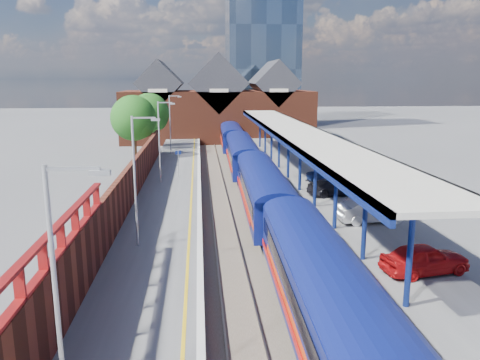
# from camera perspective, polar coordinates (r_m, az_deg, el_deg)

# --- Properties ---
(ground) EXTENTS (240.00, 240.00, 0.00)m
(ground) POSITION_cam_1_polar(r_m,az_deg,el_deg) (49.57, -1.37, 0.74)
(ground) COLOR #5B5B5E
(ground) RESTS_ON ground
(ballast_bed) EXTENTS (6.00, 76.00, 0.06)m
(ballast_bed) POSITION_cam_1_polar(r_m,az_deg,el_deg) (39.83, -0.44, -2.06)
(ballast_bed) COLOR #473D33
(ballast_bed) RESTS_ON ground
(rails) EXTENTS (4.51, 76.00, 0.14)m
(rails) POSITION_cam_1_polar(r_m,az_deg,el_deg) (39.81, -0.44, -1.94)
(rails) COLOR slate
(rails) RESTS_ON ground
(left_platform) EXTENTS (5.00, 76.00, 1.00)m
(left_platform) POSITION_cam_1_polar(r_m,az_deg,el_deg) (39.67, -8.39, -1.56)
(left_platform) COLOR #565659
(left_platform) RESTS_ON ground
(right_platform) EXTENTS (6.00, 76.00, 1.00)m
(right_platform) POSITION_cam_1_polar(r_m,az_deg,el_deg) (40.63, 8.02, -1.22)
(right_platform) COLOR #565659
(right_platform) RESTS_ON ground
(coping_left) EXTENTS (0.30, 76.00, 0.05)m
(coping_left) POSITION_cam_1_polar(r_m,az_deg,el_deg) (39.48, -5.01, -0.76)
(coping_left) COLOR silver
(coping_left) RESTS_ON left_platform
(coping_right) EXTENTS (0.30, 76.00, 0.05)m
(coping_right) POSITION_cam_1_polar(r_m,az_deg,el_deg) (39.97, 4.06, -0.58)
(coping_right) COLOR silver
(coping_right) RESTS_ON right_platform
(yellow_line) EXTENTS (0.14, 76.00, 0.01)m
(yellow_line) POSITION_cam_1_polar(r_m,az_deg,el_deg) (39.49, -5.88, -0.80)
(yellow_line) COLOR yellow
(yellow_line) RESTS_ON left_platform
(train) EXTENTS (3.21, 65.96, 3.45)m
(train) POSITION_cam_1_polar(r_m,az_deg,el_deg) (41.88, 1.32, 1.57)
(train) COLOR navy
(train) RESTS_ON ground
(canopy) EXTENTS (4.50, 52.00, 4.48)m
(canopy) POSITION_cam_1_polar(r_m,az_deg,el_deg) (41.58, 6.92, 5.77)
(canopy) COLOR navy
(canopy) RESTS_ON right_platform
(lamp_post_a) EXTENTS (1.48, 0.18, 7.00)m
(lamp_post_a) POSITION_cam_1_polar(r_m,az_deg,el_deg) (12.01, -20.93, -12.50)
(lamp_post_a) COLOR #A5A8AA
(lamp_post_a) RESTS_ON left_platform
(lamp_post_b) EXTENTS (1.48, 0.18, 7.00)m
(lamp_post_b) POSITION_cam_1_polar(r_m,az_deg,el_deg) (25.17, -12.43, 0.80)
(lamp_post_b) COLOR #A5A8AA
(lamp_post_b) RESTS_ON left_platform
(lamp_post_c) EXTENTS (1.48, 0.18, 7.00)m
(lamp_post_c) POSITION_cam_1_polar(r_m,az_deg,el_deg) (40.90, -9.64, 5.22)
(lamp_post_c) COLOR #A5A8AA
(lamp_post_c) RESTS_ON left_platform
(lamp_post_d) EXTENTS (1.48, 0.18, 7.00)m
(lamp_post_d) POSITION_cam_1_polar(r_m,az_deg,el_deg) (56.78, -8.40, 7.17)
(lamp_post_d) COLOR #A5A8AA
(lamp_post_d) RESTS_ON left_platform
(platform_sign) EXTENTS (0.55, 0.08, 2.50)m
(platform_sign) POSITION_cam_1_polar(r_m,az_deg,el_deg) (43.12, -7.52, 2.54)
(platform_sign) COLOR #A5A8AA
(platform_sign) RESTS_ON left_platform
(brick_wall) EXTENTS (0.35, 50.00, 3.86)m
(brick_wall) POSITION_cam_1_polar(r_m,az_deg,el_deg) (33.24, -13.59, -1.00)
(brick_wall) COLOR #5D2718
(brick_wall) RESTS_ON left_platform
(station_building) EXTENTS (30.00, 12.12, 13.78)m
(station_building) POSITION_cam_1_polar(r_m,az_deg,el_deg) (76.67, -2.76, 8.90)
(station_building) COLOR #5D2718
(station_building) RESTS_ON ground
(glass_tower) EXTENTS (14.20, 14.20, 40.30)m
(glass_tower) POSITION_cam_1_polar(r_m,az_deg,el_deg) (99.88, 2.65, 18.14)
(glass_tower) COLOR #485F7B
(glass_tower) RESTS_ON ground
(tree_near) EXTENTS (5.20, 5.20, 8.10)m
(tree_near) POSITION_cam_1_polar(r_m,az_deg,el_deg) (55.05, -12.71, 7.23)
(tree_near) COLOR #382314
(tree_near) RESTS_ON ground
(tree_far) EXTENTS (5.20, 5.20, 8.10)m
(tree_far) POSITION_cam_1_polar(r_m,az_deg,el_deg) (62.86, -10.85, 7.89)
(tree_far) COLOR #382314
(tree_far) RESTS_ON ground
(parked_car_red) EXTENTS (4.39, 2.42, 1.41)m
(parked_car_red) POSITION_cam_1_polar(r_m,az_deg,el_deg) (23.58, 21.60, -8.89)
(parked_car_red) COLOR #AA0E10
(parked_car_red) RESTS_ON right_platform
(parked_car_silver) EXTENTS (4.83, 2.12, 1.54)m
(parked_car_silver) POSITION_cam_1_polar(r_m,az_deg,el_deg) (30.65, 15.91, -3.55)
(parked_car_silver) COLOR #BBBCC0
(parked_car_silver) RESTS_ON right_platform
(parked_car_dark) EXTENTS (4.56, 2.43, 1.26)m
(parked_car_dark) POSITION_cam_1_polar(r_m,az_deg,el_deg) (37.02, 11.47, -0.87)
(parked_car_dark) COLOR black
(parked_car_dark) RESTS_ON right_platform
(parked_car_blue) EXTENTS (4.19, 2.26, 1.12)m
(parked_car_blue) POSITION_cam_1_polar(r_m,az_deg,el_deg) (41.38, 10.88, 0.43)
(parked_car_blue) COLOR navy
(parked_car_blue) RESTS_ON right_platform
(relay_cabinet) EXTENTS (0.75, 0.94, 1.00)m
(relay_cabinet) POSITION_cam_1_polar(r_m,az_deg,el_deg) (18.41, 12.44, -18.62)
(relay_cabinet) COLOR #9FA2A4
(relay_cabinet) RESTS_ON ground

